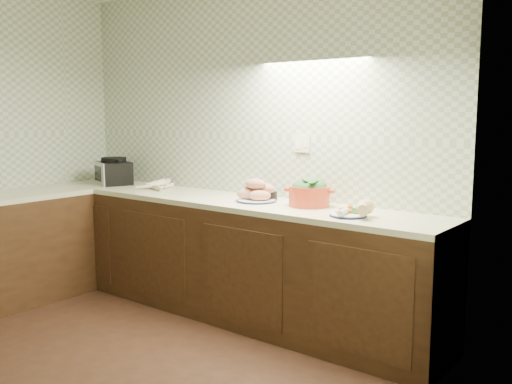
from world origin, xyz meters
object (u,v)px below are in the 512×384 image
Objects in this scene: dutch_oven at (309,192)px; toaster_oven at (113,172)px; parsnip_pile at (155,186)px; onion_bowl at (266,193)px; sweet_potato_plate at (257,193)px; veg_plate at (357,210)px.

toaster_oven is at bearing 163.58° from dutch_oven.
parsnip_pile is 2.18× the size of onion_bowl.
onion_bowl is 0.46× the size of dutch_oven.
sweet_potato_plate is 0.98× the size of veg_plate.
veg_plate is (0.88, -0.21, -0.01)m from onion_bowl.
toaster_oven is 2.54m from veg_plate.
dutch_oven is 1.19× the size of veg_plate.
dutch_oven is at bearing -7.14° from onion_bowl.
toaster_oven is at bearing 179.47° from parsnip_pile.
parsnip_pile is at bearing 177.68° from veg_plate.
dutch_oven reaches higher than parsnip_pile.
sweet_potato_plate is at bearing 173.98° from veg_plate.
sweet_potato_plate reaches higher than veg_plate.
dutch_oven is (0.42, -0.05, 0.05)m from onion_bowl.
sweet_potato_plate is 0.88m from veg_plate.
veg_plate is at bearing -13.19° from onion_bowl.
onion_bowl is 0.43m from dutch_oven.
onion_bowl is 0.90m from veg_plate.
onion_bowl is at bearing 166.81° from veg_plate.
sweet_potato_plate is at bearing 0.64° from parsnip_pile.
toaster_oven is 1.66m from sweet_potato_plate.
sweet_potato_plate is 0.82× the size of dutch_oven.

